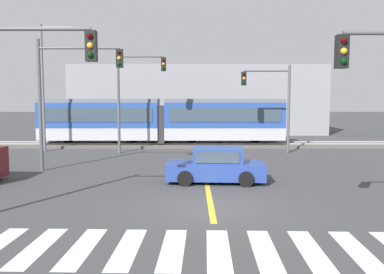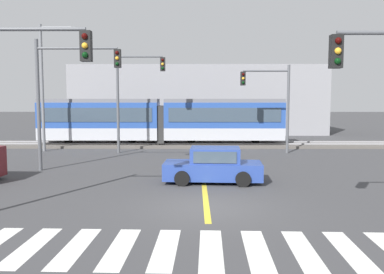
% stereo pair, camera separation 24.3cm
% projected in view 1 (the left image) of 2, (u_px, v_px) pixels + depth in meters
% --- Properties ---
extents(ground_plane, '(200.00, 200.00, 0.00)m').
position_uv_depth(ground_plane, '(209.00, 207.00, 13.55)').
color(ground_plane, '#3D3D3F').
extents(track_bed, '(120.00, 4.00, 0.18)m').
position_uv_depth(track_bed, '(198.00, 144.00, 31.38)').
color(track_bed, '#56514C').
rests_on(track_bed, ground).
extents(rail_near, '(120.00, 0.08, 0.10)m').
position_uv_depth(rail_near, '(199.00, 144.00, 30.65)').
color(rail_near, '#939399').
rests_on(rail_near, track_bed).
extents(rail_far, '(120.00, 0.08, 0.10)m').
position_uv_depth(rail_far, '(198.00, 142.00, 32.08)').
color(rail_far, '#939399').
rests_on(rail_far, track_bed).
extents(light_rail_tram, '(18.50, 2.64, 3.43)m').
position_uv_depth(light_rail_tram, '(160.00, 119.00, 31.17)').
color(light_rail_tram, '#B7BAC1').
rests_on(light_rail_tram, track_bed).
extents(crosswalk_stripe_1, '(0.65, 2.82, 0.01)m').
position_uv_depth(crosswalk_stripe_1, '(36.00, 247.00, 9.88)').
color(crosswalk_stripe_1, silver).
rests_on(crosswalk_stripe_1, ground).
extents(crosswalk_stripe_2, '(0.65, 2.82, 0.01)m').
position_uv_depth(crosswalk_stripe_2, '(81.00, 248.00, 9.85)').
color(crosswalk_stripe_2, silver).
rests_on(crosswalk_stripe_2, ground).
extents(crosswalk_stripe_3, '(0.65, 2.82, 0.01)m').
position_uv_depth(crosswalk_stripe_3, '(126.00, 248.00, 9.82)').
color(crosswalk_stripe_3, silver).
rests_on(crosswalk_stripe_3, ground).
extents(crosswalk_stripe_4, '(0.65, 2.82, 0.01)m').
position_uv_depth(crosswalk_stripe_4, '(171.00, 249.00, 9.79)').
color(crosswalk_stripe_4, silver).
rests_on(crosswalk_stripe_4, ground).
extents(crosswalk_stripe_5, '(0.65, 2.82, 0.01)m').
position_uv_depth(crosswalk_stripe_5, '(217.00, 249.00, 9.76)').
color(crosswalk_stripe_5, silver).
rests_on(crosswalk_stripe_5, ground).
extents(crosswalk_stripe_6, '(0.65, 2.82, 0.01)m').
position_uv_depth(crosswalk_stripe_6, '(262.00, 250.00, 9.73)').
color(crosswalk_stripe_6, silver).
rests_on(crosswalk_stripe_6, ground).
extents(crosswalk_stripe_7, '(0.65, 2.82, 0.01)m').
position_uv_depth(crosswalk_stripe_7, '(309.00, 250.00, 9.70)').
color(crosswalk_stripe_7, silver).
rests_on(crosswalk_stripe_7, ground).
extents(crosswalk_stripe_8, '(0.65, 2.82, 0.01)m').
position_uv_depth(crosswalk_stripe_8, '(355.00, 251.00, 9.67)').
color(crosswalk_stripe_8, silver).
rests_on(crosswalk_stripe_8, ground).
extents(lane_centre_line, '(0.20, 17.72, 0.01)m').
position_uv_depth(lane_centre_line, '(203.00, 170.00, 20.57)').
color(lane_centre_line, gold).
rests_on(lane_centre_line, ground).
extents(sedan_crossing, '(4.29, 2.09, 1.52)m').
position_uv_depth(sedan_crossing, '(214.00, 166.00, 17.57)').
color(sedan_crossing, '#284293').
rests_on(sedan_crossing, ground).
extents(traffic_light_mid_left, '(4.25, 0.38, 6.54)m').
position_uv_depth(traffic_light_mid_left, '(65.00, 84.00, 20.06)').
color(traffic_light_mid_left, '#515459').
rests_on(traffic_light_mid_left, ground).
extents(traffic_light_far_left, '(3.25, 0.38, 6.79)m').
position_uv_depth(traffic_light_far_left, '(132.00, 86.00, 26.75)').
color(traffic_light_far_left, '#515459').
rests_on(traffic_light_far_left, ground).
extents(traffic_light_near_left, '(3.75, 0.38, 5.97)m').
position_uv_depth(traffic_light_near_left, '(15.00, 85.00, 12.10)').
color(traffic_light_near_left, '#515459').
rests_on(traffic_light_near_left, ground).
extents(traffic_light_far_right, '(3.25, 0.38, 5.83)m').
position_uv_depth(traffic_light_far_right, '(271.00, 95.00, 26.81)').
color(traffic_light_far_right, '#515459').
rests_on(traffic_light_far_right, ground).
extents(street_lamp_west, '(2.49, 0.28, 8.61)m').
position_uv_depth(street_lamp_west, '(44.00, 79.00, 27.51)').
color(street_lamp_west, slate).
rests_on(street_lamp_west, ground).
extents(building_backdrop_far, '(25.74, 6.00, 6.96)m').
position_uv_depth(building_backdrop_far, '(196.00, 100.00, 42.53)').
color(building_backdrop_far, gray).
rests_on(building_backdrop_far, ground).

